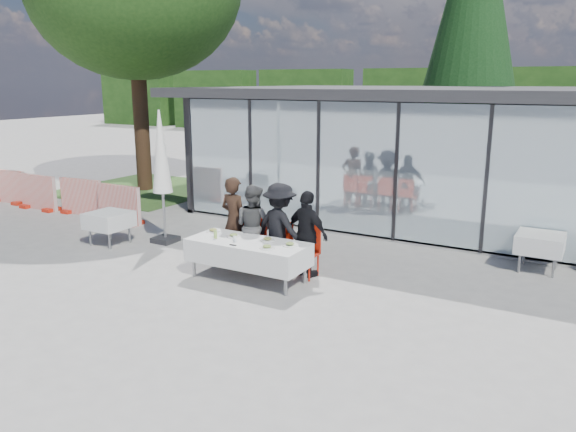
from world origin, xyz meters
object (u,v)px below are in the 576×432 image
(diner_b, at_px, (254,226))
(market_umbrella, at_px, (161,159))
(spare_table_right, at_px, (540,243))
(juice_bottle, at_px, (215,235))
(construction_barriers, at_px, (6,189))
(diner_chair_a, at_px, (235,237))
(conifer_tree, at_px, (473,10))
(diner_d, at_px, (307,234))
(diner_a, at_px, (234,220))
(plate_extra, at_px, (267,247))
(plate_c, at_px, (267,239))
(spare_table_left, at_px, (109,220))
(plate_a, at_px, (213,230))
(diner_chair_c, at_px, (280,244))
(diner_chair_d, at_px, (307,248))
(plate_b, at_px, (234,236))
(dining_table, at_px, (248,252))
(diner_chair_b, at_px, (254,240))
(folded_eyeglasses, at_px, (233,245))
(diner_c, at_px, (280,228))
(plate_d, at_px, (290,244))

(diner_b, xyz_separation_m, market_umbrella, (-2.71, 0.43, 1.09))
(spare_table_right, height_order, market_umbrella, market_umbrella)
(juice_bottle, bearing_deg, construction_barriers, 167.17)
(diner_chair_a, distance_m, conifer_tree, 13.28)
(diner_d, xyz_separation_m, spare_table_right, (3.78, 2.50, -0.27))
(diner_b, height_order, diner_d, diner_b)
(diner_a, xyz_separation_m, plate_extra, (1.36, -0.95, -0.11))
(plate_c, relative_size, conifer_tree, 0.03)
(plate_extra, height_order, conifer_tree, conifer_tree)
(spare_table_left, bearing_deg, plate_a, -3.86)
(diner_d, bearing_deg, diner_b, 14.45)
(plate_a, bearing_deg, diner_chair_c, 24.08)
(juice_bottle, height_order, spare_table_left, juice_bottle)
(diner_d, bearing_deg, diner_chair_d, -75.55)
(juice_bottle, bearing_deg, plate_b, 46.37)
(diner_a, relative_size, spare_table_left, 2.06)
(dining_table, xyz_separation_m, diner_chair_b, (-0.35, 0.75, -0.00))
(market_umbrella, bearing_deg, diner_d, -6.25)
(plate_c, xyz_separation_m, folded_eyeglasses, (-0.38, -0.57, -0.02))
(diner_chair_d, bearing_deg, diner_chair_a, 180.00)
(spare_table_left, distance_m, spare_table_right, 9.11)
(juice_bottle, distance_m, spare_table_right, 6.25)
(diner_c, relative_size, plate_d, 6.44)
(dining_table, xyz_separation_m, juice_bottle, (-0.63, -0.14, 0.29))
(diner_c, relative_size, conifer_tree, 0.17)
(construction_barriers, height_order, conifer_tree, conifer_tree)
(diner_b, height_order, spare_table_left, diner_b)
(diner_chair_b, bearing_deg, folded_eyeglasses, -76.32)
(diner_b, bearing_deg, market_umbrella, 2.50)
(diner_b, bearing_deg, construction_barriers, 3.97)
(plate_c, bearing_deg, plate_d, -8.90)
(diner_chair_d, bearing_deg, juice_bottle, -148.76)
(diner_c, xyz_separation_m, plate_b, (-0.64, -0.63, -0.09))
(market_umbrella, bearing_deg, folded_eyeglasses, -27.06)
(plate_extra, xyz_separation_m, folded_eyeglasses, (-0.63, -0.15, -0.02))
(plate_b, relative_size, construction_barriers, 0.02)
(juice_bottle, relative_size, spare_table_left, 0.17)
(juice_bottle, bearing_deg, diner_d, 30.72)
(diner_d, xyz_separation_m, juice_bottle, (-1.47, -0.88, 0.00))
(diner_chair_a, xyz_separation_m, folded_eyeglasses, (0.73, -1.11, 0.22))
(plate_a, height_order, folded_eyeglasses, plate_a)
(diner_a, distance_m, conifer_tree, 13.15)
(dining_table, height_order, diner_chair_a, diner_chair_a)
(diner_chair_c, xyz_separation_m, conifer_tree, (0.73, 11.97, 5.45))
(diner_chair_d, bearing_deg, plate_a, -163.35)
(dining_table, xyz_separation_m, diner_b, (-0.35, 0.73, 0.29))
(spare_table_right, bearing_deg, market_umbrella, -164.90)
(plate_a, bearing_deg, folded_eyeglasses, -33.30)
(diner_c, height_order, spare_table_left, diner_c)
(diner_chair_a, distance_m, diner_c, 1.11)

